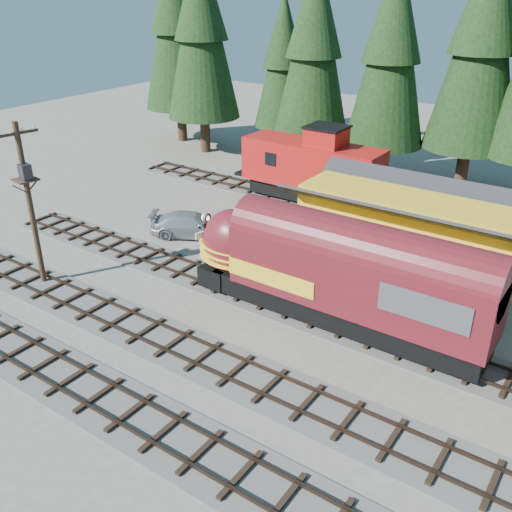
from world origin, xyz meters
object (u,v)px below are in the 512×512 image
Objects in this scene: pickup_truck_a at (263,232)px; depot at (405,229)px; caboose at (313,168)px; pickup_truck_b at (192,225)px; locomotive at (326,275)px; utility_pole at (29,195)px.

depot is at bearing -102.02° from pickup_truck_a.
caboose is (-10.11, 7.50, -0.23)m from depot.
depot is 1.84× the size of pickup_truck_a.
pickup_truck_a reaches higher than pickup_truck_b.
locomotive reaches higher than pickup_truck_b.
depot is 1.41× the size of utility_pole.
locomotive is 16.06m from utility_pole.
pickup_truck_a is (7.41, 11.07, -4.20)m from utility_pole.
locomotive is at bearing -138.25° from pickup_truck_b.
pickup_truck_a is (-7.42, 5.52, -1.54)m from locomotive.
pickup_truck_a is 4.95m from pickup_truck_b.
pickup_truck_a is at bearing 143.36° from locomotive.
pickup_truck_b is (-12.16, 4.09, -1.71)m from locomotive.
utility_pole is (-6.05, -19.55, 2.43)m from caboose.
caboose is 1.54× the size of pickup_truck_a.
locomotive is 12.94m from pickup_truck_b.
utility_pole reaches higher than depot.
utility_pole reaches higher than pickup_truck_a.
caboose is at bearing 81.74° from utility_pole.
utility_pole reaches higher than pickup_truck_b.
pickup_truck_b is at bearing 161.41° from locomotive.
utility_pole is 1.30× the size of pickup_truck_a.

